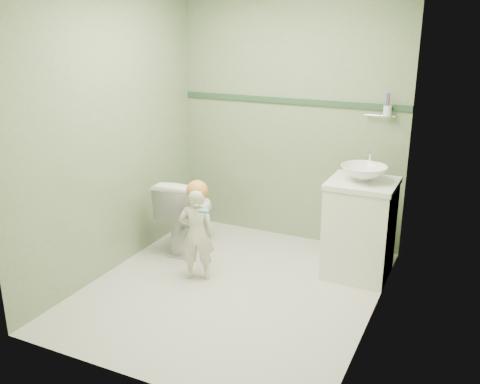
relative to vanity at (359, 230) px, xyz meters
The scene contains 12 objects.
ground 1.16m from the vanity, 140.19° to the right, with size 2.50×2.50×0.00m, color beige.
room_shell 1.35m from the vanity, 140.19° to the right, with size 2.50×2.54×2.40m.
trim_stripe 1.38m from the vanity, 147.36° to the left, with size 2.20×0.02×0.05m, color #2B4A31.
vanity is the anchor object (origin of this frame).
counter 0.41m from the vanity, ahead, with size 0.54×0.52×0.04m, color white.
basin 0.49m from the vanity, ahead, with size 0.37×0.37×0.13m, color white.
faucet 0.60m from the vanity, 90.00° to the left, with size 0.03×0.13×0.18m.
cup_holder 1.05m from the vanity, 83.71° to the left, with size 0.26×0.07×0.21m.
toilet 1.59m from the vanity, behind, with size 0.39×0.68×0.70m, color white.
toddler 1.35m from the vanity, 151.68° to the right, with size 0.29×0.19×0.79m, color beige.
hair_cap 1.39m from the vanity, 152.62° to the right, with size 0.18×0.18×0.18m, color #BF803D.
teal_toothbrush 1.32m from the vanity, 145.87° to the right, with size 0.10×0.14×0.08m.
Camera 1 is at (1.68, -3.40, 2.06)m, focal length 39.41 mm.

